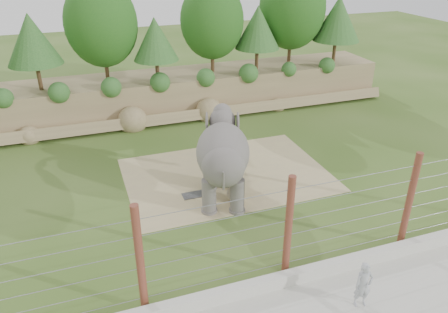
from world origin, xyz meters
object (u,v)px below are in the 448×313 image
object	(u,v)px
stone_ball	(235,193)
barrier_fence	(288,228)
elephant	(223,163)
zookeeper	(363,285)

from	to	relation	value
stone_ball	barrier_fence	distance (m)	5.32
elephant	stone_ball	xyz separation A→B (m)	(0.49, -0.31, -1.47)
barrier_fence	stone_ball	bearing A→B (deg)	89.54
stone_ball	elephant	bearing A→B (deg)	147.18
stone_ball	zookeeper	world-z (taller)	zookeeper
stone_ball	barrier_fence	xyz separation A→B (m)	(-0.04, -5.07, 1.59)
barrier_fence	zookeeper	bearing A→B (deg)	-52.15
elephant	barrier_fence	world-z (taller)	barrier_fence
barrier_fence	zookeeper	distance (m)	2.95
elephant	stone_ball	bearing A→B (deg)	-14.16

